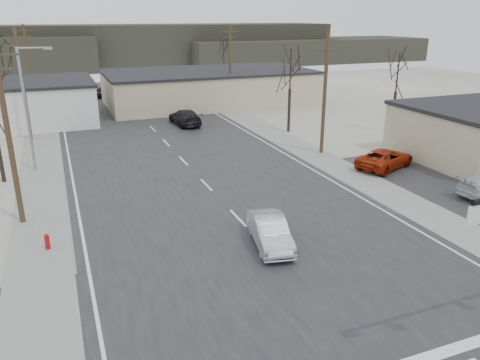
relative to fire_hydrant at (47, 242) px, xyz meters
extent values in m
plane|color=silver|center=(10.20, -8.00, -0.45)|extent=(140.00, 140.00, 0.00)
cube|color=black|center=(10.20, 7.00, -0.43)|extent=(18.00, 110.00, 0.05)
cube|color=black|center=(10.20, -8.00, -0.43)|extent=(90.00, 10.00, 0.04)
cube|color=gray|center=(-0.40, 12.00, -0.42)|extent=(3.00, 90.00, 0.06)
cube|color=gray|center=(20.80, 12.00, -0.42)|extent=(3.00, 90.00, 0.06)
cube|color=silver|center=(11.80, -14.20, 5.35)|extent=(0.60, 0.04, 0.60)
cylinder|color=#A50C0C|center=(0.00, 0.00, -0.10)|extent=(0.24, 0.24, 0.70)
sphere|color=#A50C0C|center=(0.00, 0.00, 0.30)|extent=(0.24, 0.24, 0.24)
cube|color=#BAB38E|center=(20.20, 36.00, 1.55)|extent=(26.00, 14.00, 4.00)
cube|color=black|center=(20.20, 36.00, 3.70)|extent=(26.30, 14.30, 0.30)
cylinder|color=#473021|center=(-1.30, 4.00, 4.55)|extent=(0.30, 0.30, 10.00)
cylinder|color=#473021|center=(-1.30, 24.00, 4.55)|extent=(0.30, 0.30, 10.00)
cube|color=#473021|center=(-1.30, 24.00, 8.75)|extent=(2.20, 0.12, 0.12)
cube|color=#473021|center=(-1.30, 24.00, 8.05)|extent=(1.60, 0.12, 0.12)
cylinder|color=#473021|center=(-1.30, 44.00, 4.55)|extent=(0.30, 0.30, 10.00)
cube|color=#473021|center=(-1.30, 44.00, 8.75)|extent=(2.20, 0.12, 0.12)
cube|color=#473021|center=(-1.30, 44.00, 8.05)|extent=(1.60, 0.12, 0.12)
cylinder|color=#473021|center=(21.70, 10.00, 4.55)|extent=(0.30, 0.30, 10.00)
cube|color=#473021|center=(21.70, 10.00, 8.75)|extent=(2.20, 0.12, 0.12)
cube|color=#473021|center=(21.70, 10.00, 8.05)|extent=(1.60, 0.12, 0.12)
cylinder|color=#473021|center=(21.70, 32.00, 4.55)|extent=(0.30, 0.30, 10.00)
cube|color=#473021|center=(21.70, 32.00, 8.75)|extent=(2.20, 0.12, 0.12)
cube|color=#473021|center=(21.70, 32.00, 8.05)|extent=(1.60, 0.12, 0.12)
cylinder|color=gray|center=(-0.80, 14.00, 4.05)|extent=(0.20, 0.20, 9.00)
cylinder|color=gray|center=(0.20, 14.00, 8.45)|extent=(2.00, 0.12, 0.12)
cube|color=gray|center=(1.20, 14.00, 8.40)|extent=(0.60, 0.25, 0.18)
cylinder|color=black|center=(-2.80, 12.00, 1.42)|extent=(0.28, 0.28, 3.75)
cylinder|color=black|center=(22.70, 18.00, 1.67)|extent=(0.28, 0.28, 4.25)
cylinder|color=black|center=(22.70, 18.00, 5.50)|extent=(0.14, 0.14, 4.25)
cylinder|color=black|center=(-3.80, 38.00, 1.80)|extent=(0.28, 0.28, 4.50)
cylinder|color=black|center=(-3.80, 38.00, 5.85)|extent=(0.14, 0.14, 4.50)
cylinder|color=black|center=(25.20, 44.00, 1.55)|extent=(0.28, 0.28, 4.00)
cylinder|color=black|center=(25.20, 44.00, 5.15)|extent=(0.14, 0.14, 4.00)
cylinder|color=black|center=(32.20, 14.00, 1.55)|extent=(0.28, 0.28, 4.00)
cylinder|color=black|center=(32.20, 14.00, 5.15)|extent=(0.14, 0.14, 4.00)
cube|color=#333026|center=(25.20, 88.00, 4.05)|extent=(80.00, 18.00, 9.00)
cube|color=#333026|center=(60.20, 82.00, 2.30)|extent=(60.00, 18.00, 5.50)
imported|color=gray|center=(10.49, -3.68, 0.33)|extent=(2.43, 4.71, 1.48)
imported|color=black|center=(13.82, 24.65, 0.40)|extent=(2.59, 5.71, 1.62)
imported|color=black|center=(7.58, 46.49, 0.27)|extent=(2.98, 4.30, 1.36)
imported|color=maroon|center=(24.03, 4.62, 0.32)|extent=(5.83, 4.27, 1.47)
imported|color=black|center=(29.63, 3.54, 0.33)|extent=(4.50, 2.03, 1.50)
camera|label=1|loc=(1.22, -22.93, 10.65)|focal=35.00mm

